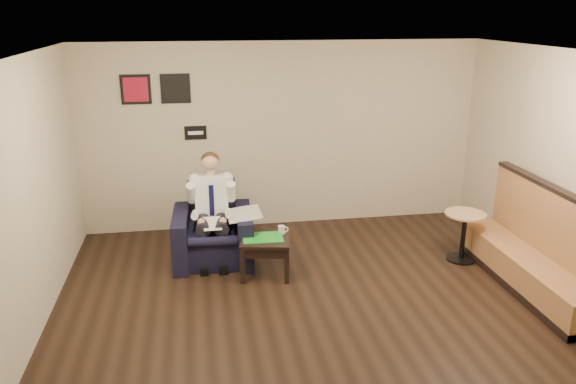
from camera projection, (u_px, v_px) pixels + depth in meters
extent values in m
plane|color=black|center=(326.00, 321.00, 6.10)|extent=(6.00, 6.00, 0.00)
cube|color=beige|center=(283.00, 136.00, 8.48)|extent=(6.00, 0.02, 2.80)
cube|color=beige|center=(14.00, 217.00, 5.20)|extent=(0.02, 6.00, 2.80)
cube|color=white|center=(333.00, 58.00, 5.23)|extent=(6.00, 6.00, 0.02)
cube|color=black|center=(196.00, 133.00, 8.23)|extent=(0.32, 0.02, 0.20)
cube|color=#B01531|center=(136.00, 89.00, 7.90)|extent=(0.42, 0.03, 0.42)
cube|color=black|center=(175.00, 89.00, 7.99)|extent=(0.42, 0.03, 0.42)
cube|color=black|center=(213.00, 225.00, 7.44)|extent=(1.07, 1.07, 1.00)
cube|color=white|center=(212.00, 224.00, 7.18)|extent=(0.24, 0.33, 0.01)
cube|color=silver|center=(244.00, 214.00, 7.34)|extent=(0.44, 0.55, 0.01)
cube|color=black|center=(266.00, 256.00, 7.12)|extent=(0.71, 0.71, 0.50)
cube|color=green|center=(263.00, 238.00, 7.02)|extent=(0.51, 0.37, 0.01)
cylinder|color=white|center=(282.00, 230.00, 7.15)|extent=(0.11, 0.11, 0.11)
cube|color=black|center=(270.00, 232.00, 7.21)|extent=(0.17, 0.13, 0.01)
cube|color=#9C683C|center=(532.00, 240.00, 6.67)|extent=(0.57, 2.41, 1.23)
cylinder|color=tan|center=(463.00, 237.00, 7.49)|extent=(0.67, 0.67, 0.67)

